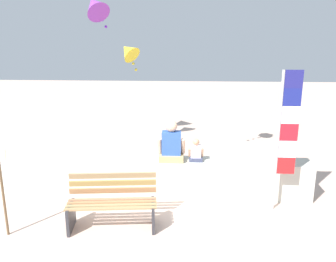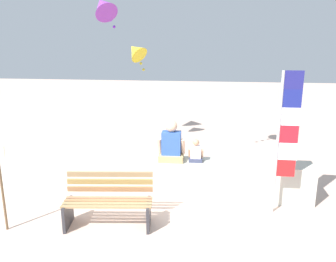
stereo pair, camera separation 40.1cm
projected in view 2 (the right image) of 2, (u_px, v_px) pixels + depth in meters
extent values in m
plane|color=#CDAE9D|center=(142.00, 223.00, 6.16)|extent=(40.00, 40.00, 0.00)
cube|color=beige|center=(153.00, 177.00, 7.23)|extent=(6.32, 0.54, 0.76)
cube|color=#A57E53|center=(106.00, 207.00, 5.79)|extent=(1.50, 0.23, 0.03)
cube|color=#978358|center=(107.00, 204.00, 5.90)|extent=(1.50, 0.23, 0.03)
cube|color=#A2734B|center=(108.00, 201.00, 6.01)|extent=(1.50, 0.23, 0.03)
cube|color=#A37353|center=(109.00, 198.00, 6.12)|extent=(1.50, 0.23, 0.03)
cube|color=#A7754D|center=(110.00, 189.00, 6.19)|extent=(1.50, 0.21, 0.10)
cube|color=#A08348|center=(110.00, 182.00, 6.18)|extent=(1.50, 0.21, 0.10)
cube|color=#977B57|center=(110.00, 174.00, 6.16)|extent=(1.50, 0.21, 0.10)
cube|color=#2D2D33|center=(68.00, 214.00, 6.02)|extent=(0.11, 0.53, 0.45)
cube|color=#2D2D33|center=(149.00, 214.00, 6.01)|extent=(0.11, 0.53, 0.45)
cube|color=tan|center=(171.00, 157.00, 7.05)|extent=(0.48, 0.40, 0.13)
cube|color=#2D51A2|center=(171.00, 143.00, 6.97)|extent=(0.37, 0.24, 0.46)
cylinder|color=#DFAF8E|center=(160.00, 146.00, 6.99)|extent=(0.08, 0.18, 0.34)
cylinder|color=#DFAF8E|center=(183.00, 146.00, 6.94)|extent=(0.08, 0.18, 0.34)
sphere|color=#DFAF8E|center=(171.00, 126.00, 6.88)|extent=(0.23, 0.23, 0.23)
cube|color=#373B56|center=(196.00, 159.00, 7.00)|extent=(0.26, 0.22, 0.07)
cube|color=white|center=(196.00, 152.00, 6.96)|extent=(0.20, 0.13, 0.25)
cylinder|color=tan|center=(189.00, 153.00, 6.97)|extent=(0.04, 0.10, 0.18)
cylinder|color=tan|center=(202.00, 154.00, 6.94)|extent=(0.04, 0.10, 0.18)
sphere|color=tan|center=(196.00, 143.00, 6.91)|extent=(0.13, 0.13, 0.13)
cylinder|color=#B7B7BC|center=(277.00, 145.00, 6.23)|extent=(0.05, 0.05, 2.61)
cube|color=red|center=(286.00, 168.00, 6.32)|extent=(0.31, 0.02, 0.32)
cube|color=white|center=(287.00, 151.00, 6.24)|extent=(0.31, 0.02, 0.32)
cube|color=red|center=(289.00, 134.00, 6.16)|extent=(0.31, 0.02, 0.32)
cube|color=white|center=(291.00, 117.00, 6.07)|extent=(0.31, 0.02, 0.32)
cube|color=navy|center=(292.00, 99.00, 5.99)|extent=(0.31, 0.02, 0.32)
cube|color=navy|center=(294.00, 80.00, 5.91)|extent=(0.31, 0.02, 0.32)
cone|color=purple|center=(103.00, 6.00, 9.61)|extent=(1.03, 1.07, 0.87)
sphere|color=purple|center=(107.00, 13.00, 9.71)|extent=(0.08, 0.08, 0.08)
sphere|color=purple|center=(111.00, 20.00, 9.81)|extent=(0.08, 0.08, 0.08)
sphere|color=purple|center=(114.00, 27.00, 9.91)|extent=(0.08, 0.08, 0.08)
cone|color=yellow|center=(135.00, 51.00, 9.84)|extent=(0.81, 0.78, 0.65)
sphere|color=yellow|center=(138.00, 57.00, 9.96)|extent=(0.08, 0.08, 0.08)
sphere|color=yellow|center=(141.00, 63.00, 10.08)|extent=(0.08, 0.08, 0.08)
sphere|color=yellow|center=(144.00, 70.00, 10.20)|extent=(0.08, 0.08, 0.08)
cylinder|color=brown|center=(3.00, 195.00, 5.81)|extent=(0.04, 0.04, 1.28)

